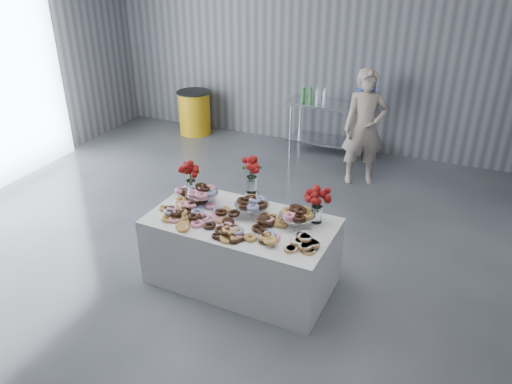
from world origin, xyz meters
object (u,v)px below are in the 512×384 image
Objects in this scene: prep_table at (333,120)px; person at (365,128)px; water_jug at (366,92)px; display_table at (242,251)px; trash_barrel at (195,112)px.

person reaches higher than prep_table.
display_table is at bearing -96.45° from water_jug.
display_table is 3.87m from water_jug.
display_table is at bearing -125.52° from person.
person is (0.61, 2.94, 0.48)m from display_table.
person reaches higher than trash_barrel.
water_jug is 3.22m from trash_barrel.
prep_table is 1.88× the size of trash_barrel.
display_table is 3.43× the size of water_jug.
person is at bearing -77.46° from water_jug.
water_jug is at bearing 78.77° from person.
prep_table is 2.71× the size of water_jug.
prep_table is (-0.07, 3.77, 0.24)m from display_table.
trash_barrel is at bearing -180.00° from prep_table.
water_jug is 0.70× the size of trash_barrel.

